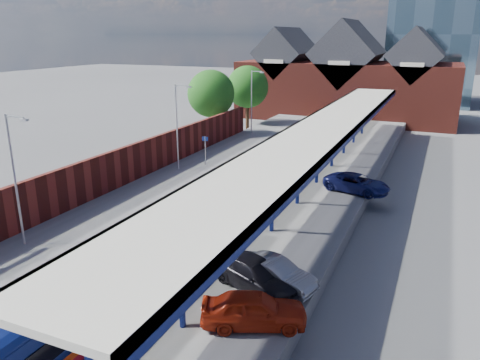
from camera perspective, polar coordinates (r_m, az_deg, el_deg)
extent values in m
plane|color=#5B5B5E|center=(44.01, 5.26, 1.79)|extent=(240.00, 240.00, 0.00)
cube|color=#473D33|center=(35.08, 0.04, -2.16)|extent=(6.00, 76.00, 0.06)
cube|color=slate|center=(35.94, -3.20, -1.55)|extent=(0.07, 76.00, 0.14)
cube|color=slate|center=(35.35, -1.12, -1.85)|extent=(0.07, 76.00, 0.14)
cube|color=slate|center=(34.76, 1.22, -2.19)|extent=(0.07, 76.00, 0.14)
cube|color=slate|center=(34.27, 3.45, -2.51)|extent=(0.07, 76.00, 0.14)
cube|color=#565659|center=(37.35, -7.71, -0.33)|extent=(5.00, 76.00, 1.00)
cube|color=#565659|center=(33.12, 9.61, -2.75)|extent=(6.00, 76.00, 1.00)
cube|color=silver|center=(36.07, -4.55, 0.00)|extent=(0.30, 76.00, 0.05)
cube|color=silver|center=(33.69, 4.96, -1.27)|extent=(0.30, 76.00, 0.05)
cube|color=yellow|center=(36.35, -5.38, 0.09)|extent=(0.14, 76.00, 0.01)
cube|color=#0B164F|center=(20.55, -15.11, -11.92)|extent=(2.80, 16.00, 2.50)
cube|color=#0B164F|center=(19.98, -15.40, -8.78)|extent=(2.80, 16.00, 0.60)
cube|color=#0B164F|center=(33.96, 2.37, 0.48)|extent=(2.80, 16.00, 2.50)
cube|color=#0B164F|center=(33.62, 2.40, 2.52)|extent=(2.80, 16.00, 0.60)
cube|color=#0B164F|center=(49.35, 9.44, 5.60)|extent=(2.80, 16.00, 2.50)
cube|color=#0B164F|center=(49.12, 9.51, 7.03)|extent=(2.80, 16.00, 0.60)
cube|color=#0B164F|center=(65.34, 13.14, 8.22)|extent=(2.80, 16.00, 2.50)
cube|color=#0B164F|center=(65.16, 13.22, 9.31)|extent=(2.80, 16.00, 0.60)
cube|color=black|center=(41.86, 4.71, 4.32)|extent=(0.04, 60.54, 0.70)
cube|color=#E43E0E|center=(42.05, 4.67, 3.26)|extent=(0.03, 55.27, 0.30)
cube|color=#AF0B1C|center=(42.11, 4.65, 2.93)|extent=(0.03, 55.27, 0.30)
cube|color=black|center=(71.03, 13.92, 7.56)|extent=(2.00, 2.40, 0.60)
cylinder|color=navy|center=(14.53, -17.94, -20.09)|extent=(0.24, 0.24, 4.20)
cylinder|color=navy|center=(17.87, -7.22, -11.71)|extent=(0.24, 0.24, 4.20)
cylinder|color=navy|center=(21.85, -0.52, -5.94)|extent=(0.24, 0.24, 4.20)
cylinder|color=navy|center=(26.18, 3.96, -1.97)|extent=(0.24, 0.24, 4.20)
cylinder|color=navy|center=(30.72, 7.12, 0.87)|extent=(0.24, 0.24, 4.20)
cylinder|color=navy|center=(35.38, 9.46, 2.97)|extent=(0.24, 0.24, 4.20)
cylinder|color=navy|center=(40.12, 11.26, 4.57)|extent=(0.24, 0.24, 4.20)
cylinder|color=navy|center=(44.92, 12.69, 5.83)|extent=(0.24, 0.24, 4.20)
cylinder|color=navy|center=(49.76, 13.84, 6.84)|extent=(0.24, 0.24, 4.20)
cylinder|color=navy|center=(54.63, 14.79, 7.67)|extent=(0.24, 0.24, 4.20)
cube|color=beige|center=(33.83, 10.05, 6.19)|extent=(4.50, 52.00, 0.25)
cube|color=navy|center=(34.41, 6.54, 6.27)|extent=(0.20, 52.00, 0.55)
cube|color=navy|center=(33.43, 13.62, 5.57)|extent=(0.20, 52.00, 0.55)
cylinder|color=#A5A8AA|center=(26.59, -25.71, -0.22)|extent=(0.12, 0.12, 7.00)
cube|color=#A5A8AA|center=(25.42, -25.81, 6.94)|extent=(1.20, 0.08, 0.08)
cube|color=#A5A8AA|center=(24.99, -24.87, 6.68)|extent=(0.45, 0.18, 0.12)
cylinder|color=#A5A8AA|center=(38.54, -7.70, 6.36)|extent=(0.12, 0.12, 7.00)
cube|color=#A5A8AA|center=(37.74, -7.11, 11.37)|extent=(1.20, 0.08, 0.08)
cube|color=#A5A8AA|center=(37.45, -6.30, 11.20)|extent=(0.45, 0.18, 0.12)
cylinder|color=#A5A8AA|center=(52.68, 1.41, 9.43)|extent=(0.12, 0.12, 7.00)
cube|color=#A5A8AA|center=(52.10, 2.07, 13.10)|extent=(1.20, 0.08, 0.08)
cube|color=#A5A8AA|center=(51.89, 2.70, 12.96)|extent=(0.45, 0.18, 0.12)
cylinder|color=#A5A8AA|center=(39.99, -4.24, 3.56)|extent=(0.08, 0.08, 2.50)
cube|color=#0C194C|center=(39.75, -4.28, 5.03)|extent=(0.55, 0.06, 0.35)
cube|color=maroon|center=(33.65, -16.93, 0.46)|extent=(0.35, 50.00, 2.80)
cube|color=maroon|center=(70.01, 12.80, 10.57)|extent=(30.00, 12.00, 8.00)
cube|color=#232328|center=(71.88, 5.79, 15.22)|extent=(7.13, 12.00, 7.13)
cube|color=#232328|center=(69.62, 13.09, 14.81)|extent=(9.16, 12.00, 9.16)
cube|color=#232328|center=(68.49, 20.71, 14.14)|extent=(7.13, 12.00, 7.13)
cube|color=beige|center=(66.20, 4.09, 14.23)|extent=(2.80, 0.15, 0.50)
cube|color=beige|center=(63.75, 11.95, 13.79)|extent=(2.80, 0.15, 0.50)
cube|color=beige|center=(62.50, 20.24, 13.06)|extent=(2.80, 0.15, 0.50)
cylinder|color=#382314|center=(52.93, -3.48, 6.70)|extent=(0.44, 0.44, 4.00)
sphere|color=#1C5216|center=(52.40, -3.55, 10.46)|extent=(5.20, 5.20, 5.20)
sphere|color=#1C5216|center=(51.69, -2.99, 9.60)|extent=(3.20, 3.20, 3.20)
cylinder|color=#382314|center=(59.67, 0.90, 7.94)|extent=(0.44, 0.44, 4.00)
sphere|color=#1C5216|center=(59.20, 0.92, 11.28)|extent=(5.20, 5.20, 5.20)
sphere|color=#1C5216|center=(58.52, 1.46, 10.52)|extent=(3.20, 3.20, 3.20)
imported|color=#A7240D|center=(18.54, 1.70, -15.47)|extent=(4.37, 3.08, 1.38)
imported|color=#9E9EA2|center=(21.14, 4.20, -11.25)|extent=(4.08, 2.31, 1.27)
imported|color=black|center=(20.94, 1.99, -11.41)|extent=(4.95, 3.50, 1.33)
imported|color=navy|center=(34.15, 14.06, -0.39)|extent=(5.02, 3.25, 1.29)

